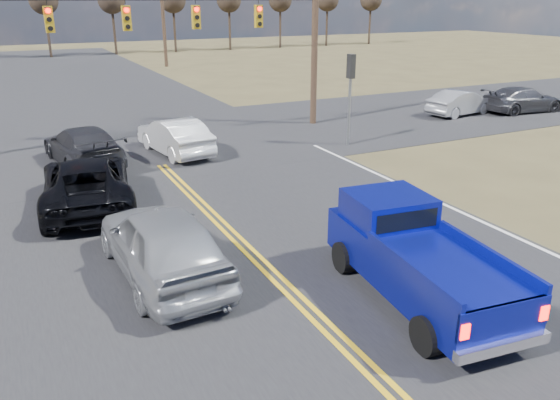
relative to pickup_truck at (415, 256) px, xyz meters
name	(u,v)px	position (x,y,z in m)	size (l,w,h in m)	color
ground	(377,378)	(-2.30, -1.93, -0.94)	(160.00, 160.00, 0.00)	brown
road_main	(194,198)	(-2.30, 8.07, -0.94)	(14.00, 120.00, 0.02)	#28282B
road_cross	(138,143)	(-2.30, 16.07, -0.94)	(120.00, 12.00, 0.02)	#28282B
signal_gantry	(140,24)	(-1.80, 15.86, 4.12)	(19.60, 4.83, 10.00)	#473323
utility_poles	(132,21)	(-2.30, 15.07, 4.28)	(19.60, 58.32, 10.00)	#473323
treeline	(92,6)	(-2.30, 25.04, 4.76)	(87.00, 117.80, 7.40)	#33261C
pickup_truck	(415,256)	(0.00, 0.00, 0.00)	(2.52, 5.36, 1.94)	black
silver_suv	(162,242)	(-4.57, 3.27, -0.08)	(2.03, 5.06, 1.72)	#9A9DA2
black_suv	(87,183)	(-5.45, 8.79, -0.17)	(2.56, 5.55, 1.54)	black
white_car_queue	(175,136)	(-1.30, 13.57, -0.20)	(1.57, 4.50, 1.48)	silver
dgrey_car_queue	(83,146)	(-4.90, 13.57, -0.20)	(2.10, 5.15, 1.50)	#2F2F34
cross_car_east_near	(461,103)	(15.05, 14.36, -0.26)	(4.17, 1.45, 1.37)	#9FA1A7
cross_car_east_far	(523,100)	(18.81, 13.45, -0.24)	(4.84, 1.97, 1.40)	#38393E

